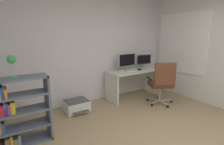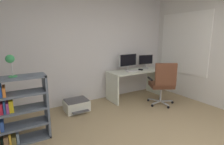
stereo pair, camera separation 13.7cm
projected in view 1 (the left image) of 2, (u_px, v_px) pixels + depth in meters
The scene contains 12 objects.
wall_back at pixel (88, 48), 4.22m from camera, with size 4.53×0.10×2.61m, color silver.
window_pane at pixel (181, 43), 4.64m from camera, with size 0.01×1.34×1.46m, color white.
window_frame at pixel (181, 43), 4.64m from camera, with size 0.02×1.42×1.54m, color white.
desk at pixel (134, 78), 4.60m from camera, with size 1.42×0.59×0.72m.
monitor_main at pixel (127, 61), 4.53m from camera, with size 0.57×0.18×0.43m.
monitor_secondary at pixel (144, 60), 4.87m from camera, with size 0.42×0.18×0.36m.
keyboard at pixel (132, 71), 4.45m from camera, with size 0.34×0.13×0.02m, color silver.
computer_mouse at pixel (139, 69), 4.61m from camera, with size 0.06×0.10×0.03m, color black.
office_chair at pixel (162, 82), 4.06m from camera, with size 0.67×0.68×1.02m.
bookshelf at pixel (13, 114), 2.53m from camera, with size 0.84×0.31×1.03m.
desk_lamp at pixel (12, 61), 2.41m from camera, with size 0.12×0.12×0.32m.
printer at pixel (77, 106), 3.80m from camera, with size 0.50×0.49×0.25m.
Camera 1 is at (-1.85, -1.13, 1.60)m, focal length 28.28 mm.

